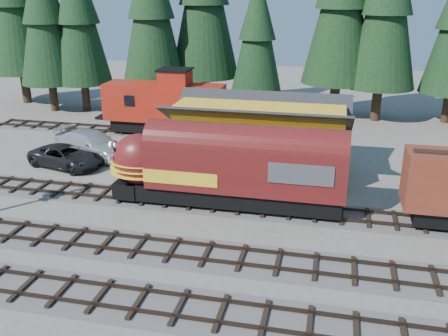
% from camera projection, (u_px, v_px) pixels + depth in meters
% --- Properties ---
extents(ground, '(120.00, 120.00, 0.00)m').
position_uv_depth(ground, '(226.00, 239.00, 26.72)').
color(ground, '#6B665B').
rests_on(ground, ground).
extents(track_siding, '(68.00, 3.20, 0.33)m').
position_uv_depth(track_siding, '(413.00, 223.00, 28.31)').
color(track_siding, '#4C4947').
rests_on(track_siding, ground).
extents(track_main_south, '(68.00, 3.20, 0.33)m').
position_uv_depth(track_main_south, '(430.00, 281.00, 22.82)').
color(track_main_south, '#4C4947').
rests_on(track_main_south, ground).
extents(track_spur, '(32.00, 3.20, 0.33)m').
position_uv_depth(track_spur, '(161.00, 134.00, 45.23)').
color(track_spur, '#4C4947').
rests_on(track_spur, ground).
extents(depot, '(12.80, 7.00, 5.30)m').
position_uv_depth(depot, '(258.00, 132.00, 35.30)').
color(depot, gold).
rests_on(depot, ground).
extents(conifer_backdrop, '(78.41, 23.16, 17.45)m').
position_uv_depth(conifer_backdrop, '(327.00, 11.00, 45.55)').
color(conifer_backdrop, black).
rests_on(conifer_backdrop, ground).
extents(locomotive, '(14.50, 2.88, 3.94)m').
position_uv_depth(locomotive, '(220.00, 170.00, 29.83)').
color(locomotive, black).
rests_on(locomotive, ground).
extents(caboose, '(10.60, 3.07, 5.51)m').
position_uv_depth(caboose, '(165.00, 105.00, 44.21)').
color(caboose, black).
rests_on(caboose, ground).
extents(pickup_truck_a, '(6.27, 4.04, 1.61)m').
position_uv_depth(pickup_truck_a, '(66.00, 157.00, 36.92)').
color(pickup_truck_a, black).
rests_on(pickup_truck_a, ground).
extents(pickup_truck_b, '(7.35, 4.92, 1.98)m').
position_uv_depth(pickup_truck_b, '(92.00, 144.00, 39.24)').
color(pickup_truck_b, '#B5B9BE').
rests_on(pickup_truck_b, ground).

